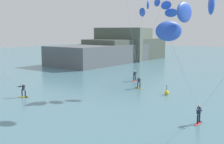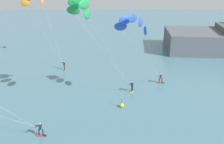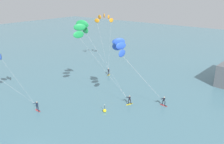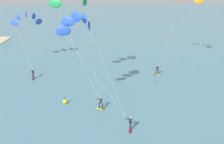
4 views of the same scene
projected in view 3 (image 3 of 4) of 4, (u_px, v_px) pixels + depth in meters
name	position (u px, v px, depth m)	size (l,w,h in m)	color
kitesurfer_mid_water	(121.00, 49.00, 34.35)	(8.47, 8.43, 12.10)	red
kitesurfer_far_out	(84.00, 31.00, 36.20)	(9.29, 7.60, 14.42)	yellow
kitesurfer_downwind	(104.00, 20.00, 57.44)	(8.83, 9.08, 13.49)	yellow
marker_buoy	(105.00, 110.00, 36.86)	(0.56, 0.56, 1.38)	yellow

